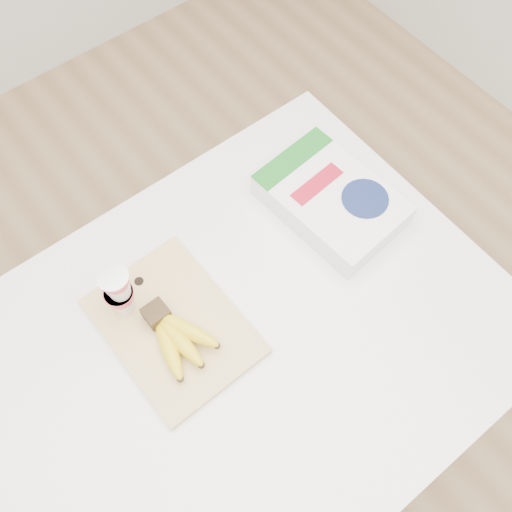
{
  "coord_description": "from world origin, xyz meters",
  "views": [
    {
      "loc": [
        -0.12,
        -0.33,
        2.08
      ],
      "look_at": [
        0.23,
        0.12,
        1.01
      ],
      "focal_mm": 40.0,
      "sensor_mm": 36.0,
      "label": 1
    }
  ],
  "objects": [
    {
      "name": "yogurt_stack",
      "position": [
        -0.05,
        0.2,
        1.07
      ],
      "size": [
        0.07,
        0.06,
        0.14
      ],
      "color": "white",
      "rests_on": "cutting_board"
    },
    {
      "name": "bananas",
      "position": [
        -0.01,
        0.07,
        1.01
      ],
      "size": [
        0.13,
        0.17,
        0.06
      ],
      "color": "#382816",
      "rests_on": "cutting_board"
    },
    {
      "name": "table",
      "position": [
        0.0,
        0.0,
        0.49
      ],
      "size": [
        1.29,
        0.86,
        0.97
      ],
      "primitive_type": "cube",
      "color": "white",
      "rests_on": "ground"
    },
    {
      "name": "cereal_box",
      "position": [
        0.45,
        0.13,
        1.0
      ],
      "size": [
        0.23,
        0.32,
        0.07
      ],
      "rotation": [
        0.0,
        0.0,
        0.09
      ],
      "color": "white",
      "rests_on": "table"
    },
    {
      "name": "cutting_board",
      "position": [
        0.01,
        0.1,
        0.98
      ],
      "size": [
        0.25,
        0.34,
        0.02
      ],
      "primitive_type": "cube",
      "rotation": [
        0.0,
        0.0,
        0.02
      ],
      "color": "#DBC578",
      "rests_on": "table"
    },
    {
      "name": "room",
      "position": [
        0.0,
        0.0,
        1.35
      ],
      "size": [
        4.0,
        4.0,
        4.0
      ],
      "color": "tan",
      "rests_on": "ground"
    }
  ]
}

